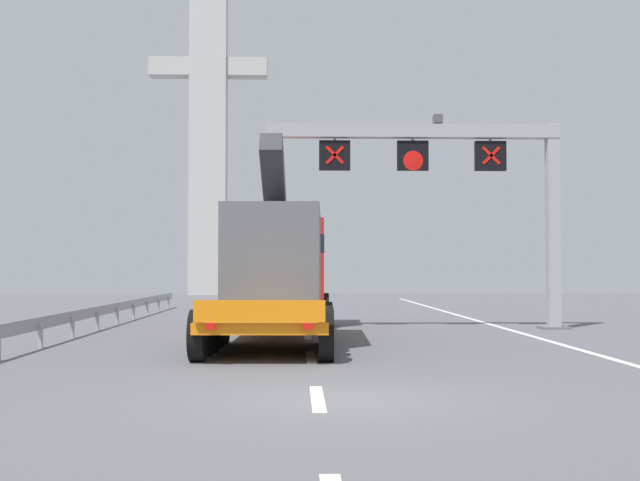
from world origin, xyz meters
TOP-DOWN VIEW (x-y plane):
  - ground at (0.00, 0.00)m, footprint 112.00×112.00m
  - lane_markings at (-0.30, 30.28)m, footprint 0.20×75.15m
  - edge_line_right at (6.20, 12.00)m, footprint 0.20×63.00m
  - overhead_lane_gantry at (4.58, 14.89)m, footprint 9.86×0.90m
  - heavy_haul_truck_orange at (-1.10, 12.59)m, footprint 3.41×14.13m
  - guardrail_left at (-7.00, 14.53)m, footprint 0.13×33.06m
  - bridge_pylon_distant at (-7.43, 52.71)m, footprint 9.00×2.00m

SIDE VIEW (x-z plane):
  - ground at x=0.00m, z-range 0.00..0.00m
  - edge_line_right at x=6.20m, z-range 0.00..0.01m
  - lane_markings at x=-0.30m, z-range 0.00..0.01m
  - guardrail_left at x=-7.00m, z-range 0.18..0.94m
  - heavy_haul_truck_orange at x=-1.10m, z-range -0.66..4.64m
  - overhead_lane_gantry at x=4.58m, z-range 1.81..8.81m
  - bridge_pylon_distant at x=-7.43m, z-range 0.38..28.55m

